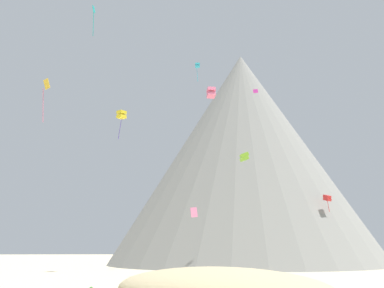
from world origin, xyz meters
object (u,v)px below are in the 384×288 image
object	(u,v)px
kite_lime_mid	(244,157)
kite_pink_low	(194,212)
kite_cyan_high	(198,65)
kite_magenta_high	(256,91)
kite_teal_high	(94,15)
kite_red_low	(327,198)
kite_yellow_mid	(121,115)
kite_rainbow_mid	(211,93)
rock_massif	(240,158)
kite_gold_mid	(46,90)

from	to	relation	value
kite_lime_mid	kite_pink_low	bearing A→B (deg)	139.07
kite_pink_low	kite_cyan_high	size ratio (longest dim) A/B	0.34
kite_pink_low	kite_magenta_high	distance (m)	31.34
kite_cyan_high	kite_teal_high	world-z (taller)	kite_cyan_high
kite_lime_mid	kite_cyan_high	distance (m)	25.65
kite_red_low	kite_yellow_mid	world-z (taller)	kite_yellow_mid
kite_rainbow_mid	kite_cyan_high	xyz separation A→B (m)	(-0.59, 20.25, 12.53)
kite_cyan_high	kite_yellow_mid	xyz separation A→B (m)	(-13.53, -7.31, -12.30)
kite_rainbow_mid	kite_cyan_high	bearing A→B (deg)	-95.05
rock_massif	kite_pink_low	bearing A→B (deg)	-106.53
kite_red_low	kite_pink_low	distance (m)	34.23
rock_massif	kite_cyan_high	xyz separation A→B (m)	(-10.90, -18.69, 14.56)
kite_lime_mid	kite_gold_mid	world-z (taller)	kite_gold_mid
kite_teal_high	kite_magenta_high	distance (m)	30.92
kite_rainbow_mid	kite_yellow_mid	xyz separation A→B (m)	(-14.12, 12.94, 0.23)
kite_red_low	kite_magenta_high	size ratio (longest dim) A/B	3.51
kite_red_low	kite_yellow_mid	distance (m)	39.17
rock_massif	kite_cyan_high	world-z (taller)	rock_massif
kite_gold_mid	kite_rainbow_mid	bearing A→B (deg)	-80.16
kite_pink_low	kite_gold_mid	distance (m)	24.08
kite_red_low	kite_teal_high	world-z (taller)	kite_teal_high
rock_massif	kite_red_low	xyz separation A→B (m)	(12.05, -21.35, -11.25)
rock_massif	kite_red_low	distance (m)	26.97
kite_pink_low	kite_lime_mid	distance (m)	17.23
kite_rainbow_mid	kite_cyan_high	world-z (taller)	kite_cyan_high
kite_yellow_mid	kite_pink_low	bearing A→B (deg)	-103.28
rock_massif	kite_red_low	world-z (taller)	rock_massif
kite_cyan_high	kite_magenta_high	xyz separation A→B (m)	(9.73, -7.21, -7.56)
kite_magenta_high	rock_massif	bearing A→B (deg)	137.94
kite_magenta_high	kite_gold_mid	bearing A→B (deg)	-96.35
rock_massif	kite_magenta_high	size ratio (longest dim) A/B	82.13
kite_yellow_mid	kite_red_low	bearing A→B (deg)	-37.92
kite_lime_mid	kite_gold_mid	bearing A→B (deg)	111.39
kite_pink_low	kite_gold_mid	bearing A→B (deg)	-165.60
kite_pink_low	kite_yellow_mid	bearing A→B (deg)	130.94
kite_teal_high	kite_red_low	bearing A→B (deg)	-5.78
kite_cyan_high	kite_gold_mid	bearing A→B (deg)	-123.54
kite_lime_mid	kite_magenta_high	distance (m)	15.08
rock_massif	kite_pink_low	size ratio (longest dim) A/B	55.12
kite_yellow_mid	kite_gold_mid	distance (m)	21.46
kite_rainbow_mid	kite_magenta_high	bearing A→B (deg)	-131.75
kite_cyan_high	kite_teal_high	bearing A→B (deg)	-121.09
kite_rainbow_mid	kite_gold_mid	world-z (taller)	kite_rainbow_mid
rock_massif	kite_cyan_high	size ratio (longest dim) A/B	18.68
rock_massif	kite_cyan_high	distance (m)	26.08
kite_red_low	kite_gold_mid	world-z (taller)	kite_gold_mid
kite_cyan_high	kite_yellow_mid	world-z (taller)	kite_cyan_high
kite_rainbow_mid	kite_yellow_mid	world-z (taller)	kite_yellow_mid
kite_cyan_high	kite_magenta_high	size ratio (longest dim) A/B	4.40
kite_red_low	kite_rainbow_mid	distance (m)	31.39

